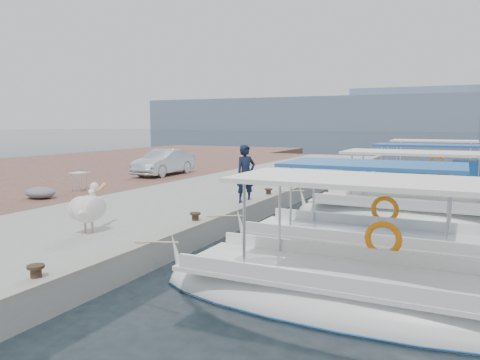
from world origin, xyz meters
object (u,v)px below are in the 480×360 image
fishing_caique_d (426,192)px  pelican (89,208)px  fishing_caique_e (429,179)px  fishing_caique_a (353,301)px  fisherman (246,174)px  fishing_caique_c (409,217)px  fishing_caique_b (363,253)px  parked_car (164,162)px

fishing_caique_d → pelican: (-6.67, -13.08, 0.92)m
fishing_caique_d → fishing_caique_e: size_ratio=1.05×
fishing_caique_a → fisherman: bearing=128.4°
fishing_caique_c → pelican: (-6.54, -7.35, 0.98)m
fishing_caique_a → fishing_caique_e: 19.43m
fishing_caique_a → pelican: (-6.50, 0.71, 0.98)m
fishing_caique_b → fisherman: 5.59m
fishing_caique_d → fishing_caique_e: same height
fishing_caique_a → fisherman: size_ratio=3.84×
fishing_caique_b → parked_car: fishing_caique_b is taller
fishing_caique_c → fishing_caique_d: size_ratio=0.99×
fishing_caique_b → pelican: bearing=-159.0°
fishing_caique_e → fisherman: 14.17m
fisherman → parked_car: (-7.34, 5.88, -0.31)m
fisherman → fishing_caique_c: bearing=-36.7°
fishing_caique_c → fishing_caique_b: bearing=-95.4°
fishing_caique_e → fishing_caique_c: bearing=-89.3°
fishing_caique_a → fisherman: fisherman is taller
fisherman → fishing_caique_a: bearing=-109.4°
fishing_caique_d → parked_car: size_ratio=1.90×
fishing_caique_b → fishing_caique_c: size_ratio=0.87×
fishing_caique_e → fisherman: bearing=-109.8°
fishing_caique_e → pelican: fishing_caique_e is taller
fishing_caique_b → parked_car: bearing=142.6°
parked_car → fishing_caique_b: bearing=-38.7°
fisherman → parked_car: bearing=83.5°
pelican → parked_car: parked_car is taller
fishing_caique_a → fishing_caique_c: bearing=89.7°
fishing_caique_d → parked_car: 12.55m
fishing_caique_a → fishing_caique_d: (0.17, 13.78, 0.06)m
fishing_caique_c → pelican: bearing=-131.7°
fishing_caique_c → parked_car: (-12.26, 3.99, 1.03)m
fishing_caique_b → parked_car: size_ratio=1.65×
fishing_caique_a → parked_car: 17.18m
fishing_caique_e → fisherman: (-4.77, -13.27, 1.34)m
fishing_caique_b → fishing_caique_e: bearing=88.8°
fishing_caique_e → pelican: 19.81m
fishing_caique_e → pelican: (-6.40, -18.72, 0.98)m
fishing_caique_a → fishing_caique_d: bearing=89.3°
pelican → parked_car: (-5.72, 11.33, 0.05)m
fishing_caique_b → pelican: 6.57m
fishing_caique_b → pelican: size_ratio=4.32×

